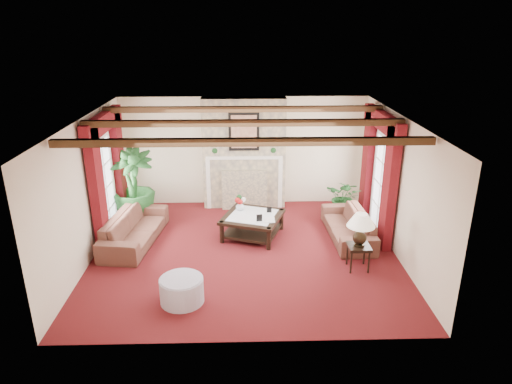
{
  "coord_description": "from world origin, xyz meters",
  "views": [
    {
      "loc": [
        -0.02,
        -8.19,
        4.36
      ],
      "look_at": [
        0.23,
        0.4,
        1.15
      ],
      "focal_mm": 32.0,
      "sensor_mm": 36.0,
      "label": 1
    }
  ],
  "objects_px": {
    "sofa_left": "(134,224)",
    "potted_palm": "(134,201)",
    "coffee_table": "(253,226)",
    "side_table": "(358,257)",
    "ottoman": "(182,290)",
    "sofa_right": "(348,221)"
  },
  "relations": [
    {
      "from": "sofa_left",
      "to": "side_table",
      "type": "xyz_separation_m",
      "value": [
        4.42,
        -1.23,
        -0.18
      ]
    },
    {
      "from": "potted_palm",
      "to": "side_table",
      "type": "height_order",
      "value": "potted_palm"
    },
    {
      "from": "sofa_right",
      "to": "coffee_table",
      "type": "xyz_separation_m",
      "value": [
        -2.04,
        0.14,
        -0.15
      ]
    },
    {
      "from": "sofa_right",
      "to": "ottoman",
      "type": "height_order",
      "value": "sofa_right"
    },
    {
      "from": "side_table",
      "to": "ottoman",
      "type": "height_order",
      "value": "side_table"
    },
    {
      "from": "potted_palm",
      "to": "ottoman",
      "type": "bearing_deg",
      "value": -65.99
    },
    {
      "from": "coffee_table",
      "to": "sofa_left",
      "type": "bearing_deg",
      "value": -155.31
    },
    {
      "from": "sofa_left",
      "to": "ottoman",
      "type": "relative_size",
      "value": 3.05
    },
    {
      "from": "sofa_right",
      "to": "ottoman",
      "type": "distance_m",
      "value": 4.0
    },
    {
      "from": "sofa_left",
      "to": "ottoman",
      "type": "distance_m",
      "value": 2.56
    },
    {
      "from": "potted_palm",
      "to": "sofa_left",
      "type": "bearing_deg",
      "value": -78.25
    },
    {
      "from": "sofa_right",
      "to": "side_table",
      "type": "xyz_separation_m",
      "value": [
        -0.1,
        -1.32,
        -0.14
      ]
    },
    {
      "from": "coffee_table",
      "to": "side_table",
      "type": "relative_size",
      "value": 2.43
    },
    {
      "from": "sofa_right",
      "to": "potted_palm",
      "type": "relative_size",
      "value": 1.03
    },
    {
      "from": "coffee_table",
      "to": "side_table",
      "type": "height_order",
      "value": "side_table"
    },
    {
      "from": "sofa_left",
      "to": "sofa_right",
      "type": "distance_m",
      "value": 4.52
    },
    {
      "from": "sofa_right",
      "to": "ottoman",
      "type": "bearing_deg",
      "value": -56.93
    },
    {
      "from": "sofa_left",
      "to": "potted_palm",
      "type": "height_order",
      "value": "potted_palm"
    },
    {
      "from": "potted_palm",
      "to": "coffee_table",
      "type": "xyz_separation_m",
      "value": [
        2.71,
        -0.89,
        -0.25
      ]
    },
    {
      "from": "coffee_table",
      "to": "ottoman",
      "type": "relative_size",
      "value": 1.61
    },
    {
      "from": "sofa_left",
      "to": "side_table",
      "type": "height_order",
      "value": "sofa_left"
    },
    {
      "from": "sofa_left",
      "to": "coffee_table",
      "type": "xyz_separation_m",
      "value": [
        2.48,
        0.23,
        -0.18
      ]
    }
  ]
}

